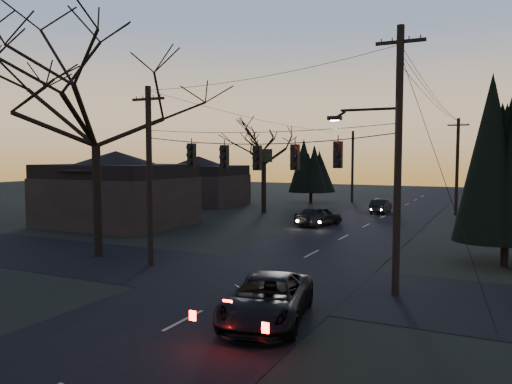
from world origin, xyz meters
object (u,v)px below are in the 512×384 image
at_px(evergreen_right, 508,169).
at_px(sedan_oncoming_a, 319,216).
at_px(bare_tree_left, 95,101).
at_px(utility_pole_left, 151,265).
at_px(suv_near, 267,300).
at_px(utility_pole_far_r, 456,215).
at_px(utility_pole_far_l, 352,202).
at_px(sedan_oncoming_b, 381,206).
at_px(utility_pole_right, 395,295).

height_order(evergreen_right, sedan_oncoming_a, evergreen_right).
bearing_deg(evergreen_right, bare_tree_left, -160.54).
xyz_separation_m(utility_pole_left, suv_near, (8.43, -4.89, 0.71)).
xyz_separation_m(utility_pole_left, sedan_oncoming_a, (2.80, 16.38, 0.74)).
relative_size(bare_tree_left, sedan_oncoming_a, 2.64).
relative_size(utility_pole_far_r, sedan_oncoming_a, 1.95).
xyz_separation_m(utility_pole_left, utility_pole_far_l, (0.00, 36.00, 0.00)).
bearing_deg(bare_tree_left, evergreen_right, 19.46).
bearing_deg(utility_pole_far_l, bare_tree_left, -96.25).
height_order(bare_tree_left, sedan_oncoming_a, bare_tree_left).
bearing_deg(sedan_oncoming_b, evergreen_right, 116.24).
height_order(utility_pole_left, utility_pole_far_l, utility_pole_left).
relative_size(utility_pole_left, suv_near, 1.66).
xyz_separation_m(utility_pole_right, utility_pole_far_r, (0.00, 28.00, 0.00)).
bearing_deg(utility_pole_left, utility_pole_far_r, 67.67).
distance_m(utility_pole_right, utility_pole_far_r, 28.00).
distance_m(utility_pole_far_r, sedan_oncoming_a, 14.54).
relative_size(utility_pole_left, sedan_oncoming_b, 2.19).
relative_size(utility_pole_left, utility_pole_far_r, 1.00).
height_order(utility_pole_far_l, sedan_oncoming_a, utility_pole_far_l).
relative_size(utility_pole_left, evergreen_right, 1.05).
bearing_deg(utility_pole_right, evergreen_right, 63.14).
bearing_deg(evergreen_right, sedan_oncoming_b, 117.29).
bearing_deg(bare_tree_left, utility_pole_far_r, 60.70).
bearing_deg(evergreen_right, utility_pole_far_r, 100.22).
bearing_deg(utility_pole_right, suv_near, -122.13).
bearing_deg(utility_pole_left, sedan_oncoming_a, 80.30).
bearing_deg(utility_pole_right, sedan_oncoming_b, 103.24).
distance_m(evergreen_right, sedan_oncoming_a, 15.84).
distance_m(utility_pole_right, utility_pole_far_l, 37.79).
relative_size(utility_pole_far_r, evergreen_right, 1.05).
bearing_deg(sedan_oncoming_a, utility_pole_right, 134.14).
distance_m(utility_pole_far_r, suv_near, 33.04).
bearing_deg(bare_tree_left, utility_pole_right, -2.23).
height_order(utility_pole_far_l, bare_tree_left, bare_tree_left).
xyz_separation_m(suv_near, sedan_oncoming_b, (-3.23, 31.66, -0.07)).
relative_size(utility_pole_right, utility_pole_far_l, 1.25).
bearing_deg(utility_pole_right, sedan_oncoming_a, 117.98).
xyz_separation_m(bare_tree_left, sedan_oncoming_a, (6.68, 15.78, -7.31)).
bearing_deg(bare_tree_left, utility_pole_left, -8.79).
relative_size(bare_tree_left, sedan_oncoming_b, 2.97).
bearing_deg(utility_pole_far_r, utility_pole_far_l, 145.18).
distance_m(utility_pole_left, utility_pole_far_r, 30.27).
relative_size(utility_pole_right, utility_pole_far_r, 1.18).
height_order(utility_pole_far_r, sedan_oncoming_a, utility_pole_far_r).
relative_size(utility_pole_far_r, suv_near, 1.66).
distance_m(utility_pole_right, bare_tree_left, 17.37).
xyz_separation_m(utility_pole_far_r, sedan_oncoming_a, (-8.70, -11.62, 0.74)).
bearing_deg(evergreen_right, utility_pole_right, -116.86).
height_order(utility_pole_left, bare_tree_left, bare_tree_left).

